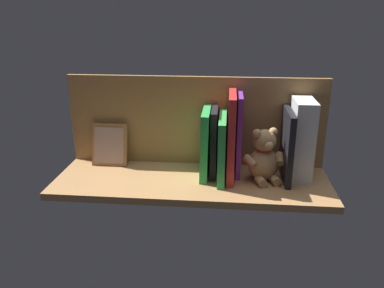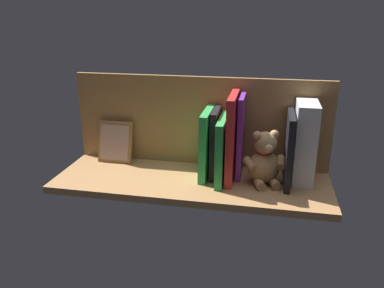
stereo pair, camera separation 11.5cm
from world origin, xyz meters
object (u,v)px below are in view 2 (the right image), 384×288
object	(u,v)px
book_0	(289,148)
picture_frame_leaning	(115,142)
teddy_bear	(264,160)
dictionary_thick_white	(304,143)

from	to	relation	value
book_0	picture_frame_leaning	bearing A→B (deg)	-5.95
teddy_bear	picture_frame_leaning	bearing A→B (deg)	-27.46
dictionary_thick_white	teddy_bear	distance (cm)	13.19
dictionary_thick_white	teddy_bear	world-z (taller)	dictionary_thick_white
dictionary_thick_white	book_0	bearing A→B (deg)	23.09
book_0	teddy_bear	size ratio (longest dim) A/B	1.31
book_0	teddy_bear	distance (cm)	8.07
book_0	teddy_bear	xyz separation A→B (cm)	(6.94, 2.01, -3.59)
picture_frame_leaning	dictionary_thick_white	bearing A→B (deg)	176.25
dictionary_thick_white	picture_frame_leaning	distance (cm)	63.13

